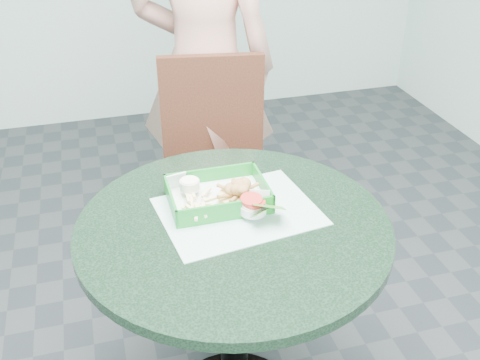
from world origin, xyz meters
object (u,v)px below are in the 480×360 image
object	(u,v)px
sauce_ramekin	(190,190)
crab_sandwich	(238,197)
diner_person	(204,48)
food_basket	(218,203)
cafe_table	(234,277)
dining_chair	(219,157)

from	to	relation	value
sauce_ramekin	crab_sandwich	bearing A→B (deg)	-29.14
diner_person	crab_sandwich	xyz separation A→B (m)	(-0.12, -0.98, -0.11)
crab_sandwich	diner_person	bearing A→B (deg)	82.77
food_basket	crab_sandwich	size ratio (longest dim) A/B	2.49
diner_person	food_basket	world-z (taller)	diner_person
cafe_table	food_basket	bearing A→B (deg)	99.07
cafe_table	food_basket	distance (m)	0.22
cafe_table	crab_sandwich	bearing A→B (deg)	66.24
cafe_table	sauce_ramekin	bearing A→B (deg)	121.58
dining_chair	diner_person	size ratio (longest dim) A/B	0.51
cafe_table	diner_person	bearing A→B (deg)	81.51
cafe_table	diner_person	size ratio (longest dim) A/B	0.47
food_basket	crab_sandwich	xyz separation A→B (m)	(0.05, -0.03, 0.03)
dining_chair	food_basket	world-z (taller)	dining_chair
crab_sandwich	food_basket	bearing A→B (deg)	149.16
cafe_table	dining_chair	bearing A→B (deg)	79.31
food_basket	sauce_ramekin	distance (m)	0.09
diner_person	sauce_ramekin	world-z (taller)	diner_person
cafe_table	food_basket	size ratio (longest dim) A/B	3.11
diner_person	food_basket	xyz separation A→B (m)	(-0.17, -0.95, -0.14)
cafe_table	crab_sandwich	world-z (taller)	crab_sandwich
diner_person	cafe_table	bearing A→B (deg)	104.12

